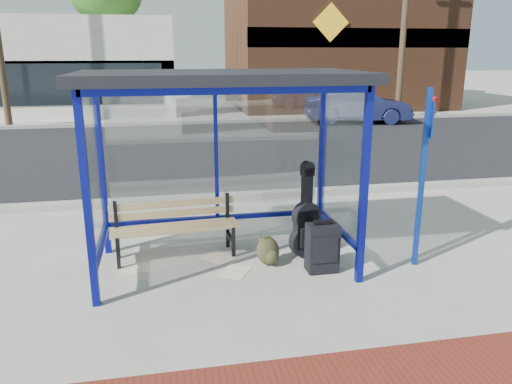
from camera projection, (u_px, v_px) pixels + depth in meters
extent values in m
plane|color=#B2ADA0|center=(225.00, 266.00, 6.37)|extent=(120.00, 120.00, 0.00)
cube|color=gray|center=(204.00, 198.00, 9.10)|extent=(60.00, 0.25, 0.12)
cube|color=black|center=(187.00, 149.00, 13.93)|extent=(60.00, 10.00, 0.00)
cube|color=gray|center=(178.00, 123.00, 18.73)|extent=(60.00, 0.25, 0.12)
cube|color=#B2ADA0|center=(176.00, 118.00, 20.54)|extent=(60.00, 4.00, 0.01)
cube|color=navy|center=(87.00, 203.00, 5.08)|extent=(0.08, 0.08, 2.30)
cube|color=navy|center=(364.00, 188.00, 5.63)|extent=(0.08, 0.08, 2.30)
cube|color=navy|center=(102.00, 170.00, 6.49)|extent=(0.08, 0.08, 2.30)
cube|color=navy|center=(322.00, 161.00, 7.05)|extent=(0.08, 0.08, 2.30)
cube|color=navy|center=(215.00, 82.00, 6.47)|extent=(3.00, 0.08, 0.08)
cube|color=navy|center=(231.00, 90.00, 5.05)|extent=(3.00, 0.08, 0.08)
cube|color=navy|center=(87.00, 87.00, 5.48)|extent=(0.08, 1.50, 0.08)
cube|color=navy|center=(345.00, 84.00, 6.04)|extent=(0.08, 1.50, 0.08)
cube|color=navy|center=(218.00, 218.00, 6.97)|extent=(3.00, 0.08, 0.06)
cube|color=navy|center=(101.00, 245.00, 5.99)|extent=(0.08, 1.50, 0.06)
cube|color=navy|center=(338.00, 229.00, 6.54)|extent=(0.08, 1.50, 0.06)
cube|color=navy|center=(216.00, 151.00, 6.72)|extent=(0.05, 0.05, 1.90)
cube|color=silver|center=(216.00, 154.00, 6.73)|extent=(2.84, 0.01, 1.82)
cube|color=silver|center=(94.00, 171.00, 5.74)|extent=(0.02, 1.34, 1.82)
cube|color=silver|center=(341.00, 161.00, 6.30)|extent=(0.02, 1.34, 1.82)
cube|color=black|center=(222.00, 77.00, 5.73)|extent=(3.30, 1.80, 0.12)
cube|color=#59331E|center=(335.00, 40.00, 24.46)|extent=(10.00, 7.00, 6.40)
cube|color=black|center=(363.00, 38.00, 21.20)|extent=(10.00, 0.10, 0.80)
cube|color=yellow|center=(331.00, 22.00, 20.66)|extent=(1.56, 0.06, 1.56)
cylinder|color=#4C3826|center=(110.00, 54.00, 25.91)|extent=(0.36, 0.36, 5.00)
cylinder|color=#4C3826|center=(388.00, 54.00, 28.79)|extent=(0.36, 0.36, 5.00)
cylinder|color=#4C3826|center=(405.00, 16.00, 19.61)|extent=(0.24, 0.24, 8.00)
cube|color=black|center=(118.00, 253.00, 6.23)|extent=(0.05, 0.05, 0.42)
cube|color=black|center=(117.00, 230.00, 6.51)|extent=(0.05, 0.05, 0.79)
cube|color=black|center=(118.00, 248.00, 6.40)|extent=(0.07, 0.38, 0.05)
cube|color=black|center=(233.00, 242.00, 6.61)|extent=(0.05, 0.05, 0.42)
cube|color=black|center=(227.00, 220.00, 6.89)|extent=(0.05, 0.05, 0.79)
cube|color=black|center=(230.00, 237.00, 6.77)|extent=(0.07, 0.38, 0.05)
cube|color=tan|center=(176.00, 232.00, 6.39)|extent=(1.66, 0.20, 0.03)
cube|color=tan|center=(176.00, 229.00, 6.48)|extent=(1.66, 0.20, 0.03)
cube|color=tan|center=(175.00, 226.00, 6.58)|extent=(1.66, 0.20, 0.03)
cube|color=tan|center=(174.00, 224.00, 6.67)|extent=(1.66, 0.20, 0.03)
cube|color=tan|center=(173.00, 213.00, 6.67)|extent=(1.66, 0.15, 0.09)
cube|color=tan|center=(173.00, 204.00, 6.63)|extent=(1.66, 0.15, 0.09)
cylinder|color=black|center=(305.00, 241.00, 6.61)|extent=(0.46, 0.23, 0.45)
cylinder|color=black|center=(306.00, 216.00, 6.51)|extent=(0.39, 0.22, 0.37)
cube|color=black|center=(306.00, 229.00, 6.56)|extent=(0.34, 0.20, 0.53)
cube|color=black|center=(307.00, 189.00, 6.41)|extent=(0.14, 0.13, 0.53)
cube|color=black|center=(307.00, 171.00, 6.35)|extent=(0.18, 0.14, 0.11)
cube|color=black|center=(322.00, 248.00, 6.14)|extent=(0.39, 0.24, 0.60)
cylinder|color=black|center=(310.00, 270.00, 6.19)|extent=(0.06, 0.22, 0.05)
cylinder|color=black|center=(332.00, 268.00, 6.24)|extent=(0.06, 0.22, 0.05)
cube|color=black|center=(323.00, 222.00, 6.05)|extent=(0.24, 0.05, 0.04)
cube|color=black|center=(326.00, 250.00, 6.01)|extent=(0.31, 0.02, 0.33)
ellipsoid|color=#2F2E1A|center=(268.00, 251.00, 6.38)|extent=(0.36, 0.30, 0.37)
ellipsoid|color=#2F2E1A|center=(272.00, 257.00, 6.30)|extent=(0.21, 0.17, 0.19)
cube|color=#2F2E1A|center=(267.00, 238.00, 6.35)|extent=(0.11, 0.07, 0.03)
cube|color=navy|center=(422.00, 180.00, 6.13)|extent=(0.08, 0.08, 2.24)
cube|color=navy|center=(431.00, 119.00, 5.92)|extent=(0.11, 0.27, 0.42)
cube|color=white|center=(134.00, 269.00, 6.27)|extent=(0.41, 0.34, 0.01)
cube|color=white|center=(235.00, 271.00, 6.20)|extent=(0.48, 0.51, 0.01)
cube|color=white|center=(219.00, 258.00, 6.62)|extent=(0.48, 0.49, 0.01)
imported|color=#1B214B|center=(357.00, 106.00, 18.87)|extent=(4.09, 1.88, 1.30)
cylinder|color=#9E0B0D|center=(434.00, 108.00, 21.23)|extent=(0.22, 0.22, 0.67)
sphere|color=#9E0B0D|center=(435.00, 99.00, 21.13)|extent=(0.25, 0.25, 0.25)
cylinder|color=#9E0B0D|center=(434.00, 105.00, 21.20)|extent=(0.37, 0.19, 0.11)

